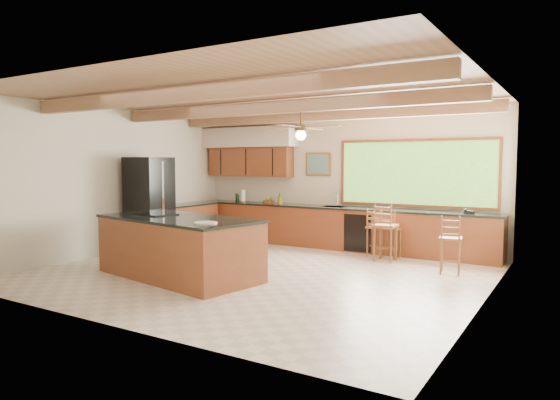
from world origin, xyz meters
The scene contains 9 objects.
ground centered at (0.00, 0.00, 0.00)m, with size 7.20×7.20×0.00m, color beige.
room_shell centered at (-0.17, 0.65, 2.21)m, with size 7.27×6.54×3.02m.
counter_run centered at (-0.82, 2.52, 0.46)m, with size 7.12×3.10×1.22m.
island centered at (-0.97, -0.98, 0.50)m, with size 3.04×1.81×1.01m.
refrigerator centered at (-3.07, 0.40, 1.00)m, with size 0.80×0.77×2.00m.
bar_stool_a centered at (1.17, 2.40, 0.58)m, with size 0.38×0.38×0.98m.
bar_stool_b centered at (1.49, 2.00, 0.67)m, with size 0.41×0.41×1.14m.
bar_stool_c centered at (1.47, 2.40, 0.57)m, with size 0.38×0.38×0.96m.
bar_stool_d centered at (2.80, 1.55, 0.60)m, with size 0.41×0.41×1.01m.
Camera 1 is at (4.69, -7.06, 1.89)m, focal length 32.00 mm.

